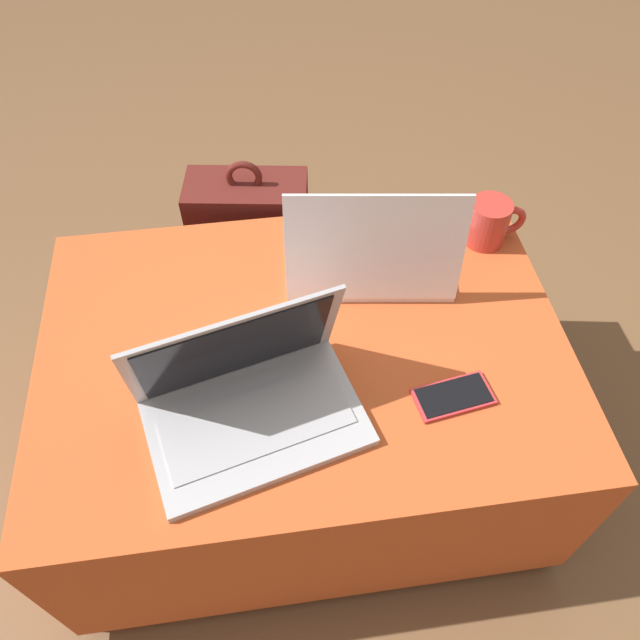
% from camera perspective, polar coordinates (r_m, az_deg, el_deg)
% --- Properties ---
extents(ground_plane, '(14.00, 14.00, 0.00)m').
position_cam_1_polar(ground_plane, '(1.58, -1.19, -11.98)').
color(ground_plane, brown).
extents(ottoman, '(1.01, 0.72, 0.46)m').
position_cam_1_polar(ottoman, '(1.38, -1.34, -7.69)').
color(ottoman, maroon).
rests_on(ottoman, ground_plane).
extents(laptop_near, '(0.41, 0.31, 0.24)m').
position_cam_1_polar(laptop_near, '(1.07, -6.50, -7.03)').
color(laptop_near, '#B7B7BC').
rests_on(laptop_near, ottoman).
extents(laptop_far, '(0.37, 0.29, 0.25)m').
position_cam_1_polar(laptop_far, '(1.28, 4.61, 6.00)').
color(laptop_far, silver).
rests_on(laptop_far, ottoman).
extents(cell_phone, '(0.15, 0.09, 0.01)m').
position_cam_1_polar(cell_phone, '(1.14, 12.09, -6.85)').
color(cell_phone, red).
rests_on(cell_phone, ottoman).
extents(backpack, '(0.31, 0.22, 0.53)m').
position_cam_1_polar(backpack, '(1.68, -6.09, 6.00)').
color(backpack, '#5B1E19').
rests_on(backpack, ground_plane).
extents(coffee_mug, '(0.13, 0.09, 0.10)m').
position_cam_1_polar(coffee_mug, '(1.39, 15.26, 8.62)').
color(coffee_mug, red).
rests_on(coffee_mug, ottoman).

